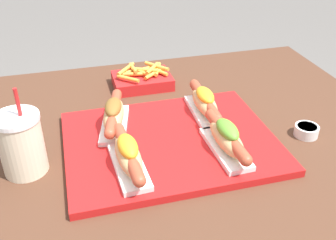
{
  "coord_description": "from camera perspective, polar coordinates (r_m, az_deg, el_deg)",
  "views": [
    {
      "loc": [
        -0.18,
        -0.77,
        1.24
      ],
      "look_at": [
        0.02,
        -0.01,
        0.76
      ],
      "focal_mm": 42.0,
      "sensor_mm": 36.0,
      "label": 1
    }
  ],
  "objects": [
    {
      "name": "patio_table",
      "position": [
        1.19,
        -1.21,
        -16.88
      ],
      "size": [
        1.25,
        0.95,
        0.7
      ],
      "color": "#4C2D1E",
      "rests_on": "ground_plane"
    },
    {
      "name": "serving_tray",
      "position": [
        0.93,
        0.32,
        -3.2
      ],
      "size": [
        0.49,
        0.38,
        0.02
      ],
      "color": "red",
      "rests_on": "patio_table"
    },
    {
      "name": "hot_dog_0",
      "position": [
        0.82,
        -5.79,
        -5.09
      ],
      "size": [
        0.07,
        0.21,
        0.07
      ],
      "color": "white",
      "rests_on": "serving_tray"
    },
    {
      "name": "hot_dog_1",
      "position": [
        0.88,
        8.5,
        -2.61
      ],
      "size": [
        0.07,
        0.21,
        0.07
      ],
      "color": "white",
      "rests_on": "serving_tray"
    },
    {
      "name": "hot_dog_2",
      "position": [
        0.96,
        -7.87,
        0.74
      ],
      "size": [
        0.1,
        0.21,
        0.07
      ],
      "color": "white",
      "rests_on": "serving_tray"
    },
    {
      "name": "hot_dog_3",
      "position": [
        1.01,
        5.34,
        2.51
      ],
      "size": [
        0.07,
        0.21,
        0.07
      ],
      "color": "white",
      "rests_on": "serving_tray"
    },
    {
      "name": "sauce_bowl",
      "position": [
        1.02,
        19.46,
        -1.41
      ],
      "size": [
        0.06,
        0.06,
        0.03
      ],
      "color": "silver",
      "rests_on": "patio_table"
    },
    {
      "name": "drink_cup",
      "position": [
        0.87,
        -20.53,
        -3.25
      ],
      "size": [
        0.1,
        0.1,
        0.2
      ],
      "color": "beige",
      "rests_on": "patio_table"
    },
    {
      "name": "fries_basket",
      "position": [
        1.2,
        -3.71,
        5.9
      ],
      "size": [
        0.17,
        0.12,
        0.06
      ],
      "color": "red",
      "rests_on": "patio_table"
    }
  ]
}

